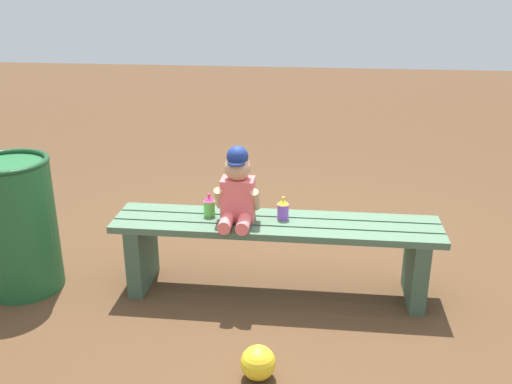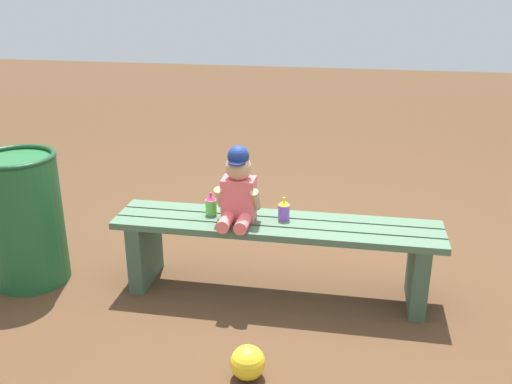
% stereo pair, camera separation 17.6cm
% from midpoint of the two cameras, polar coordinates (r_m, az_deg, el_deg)
% --- Properties ---
extents(ground_plane, '(16.00, 16.00, 0.00)m').
position_cam_midpoint_polar(ground_plane, '(3.19, 3.56, -9.88)').
color(ground_plane, '#4C331E').
extents(park_bench, '(1.72, 0.34, 0.42)m').
position_cam_midpoint_polar(park_bench, '(3.05, 3.69, -5.19)').
color(park_bench, '#47664C').
rests_on(park_bench, ground_plane).
extents(child_figure, '(0.23, 0.27, 0.40)m').
position_cam_midpoint_polar(child_figure, '(2.94, -0.09, 0.29)').
color(child_figure, '#E56666').
rests_on(child_figure, park_bench).
extents(sippy_cup_left, '(0.06, 0.06, 0.12)m').
position_cam_midpoint_polar(sippy_cup_left, '(3.06, -2.88, -1.25)').
color(sippy_cup_left, '#66CC4C').
rests_on(sippy_cup_left, park_bench).
extents(sippy_cup_right, '(0.06, 0.06, 0.12)m').
position_cam_midpoint_polar(sippy_cup_right, '(3.00, 4.48, -1.75)').
color(sippy_cup_right, '#8C4CCC').
rests_on(sippy_cup_right, park_bench).
extents(toy_ball, '(0.15, 0.15, 0.15)m').
position_cam_midpoint_polar(toy_ball, '(2.55, 1.23, -16.70)').
color(toy_ball, yellow).
rests_on(toy_ball, ground_plane).
extents(trash_bin, '(0.42, 0.42, 0.74)m').
position_cam_midpoint_polar(trash_bin, '(3.35, -20.71, -2.52)').
color(trash_bin, '#1E592D').
rests_on(trash_bin, ground_plane).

